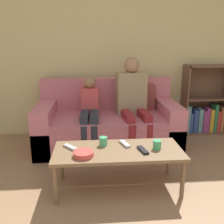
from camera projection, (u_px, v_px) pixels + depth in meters
wall_back at (108, 47)px, 3.66m from camera, size 12.00×0.06×2.60m
couch at (108, 124)px, 3.40m from camera, size 1.84×0.93×0.88m
bookshelf at (204, 108)px, 3.87m from camera, size 0.68×0.28×1.04m
coffee_table at (118, 153)px, 2.34m from camera, size 1.20×0.51×0.40m
person_adult at (133, 97)px, 3.24m from camera, size 0.41×0.66×1.19m
person_child at (90, 110)px, 3.17m from camera, size 0.24×0.64×0.94m
cup_near at (157, 145)px, 2.33m from camera, size 0.08×0.08×0.09m
cup_far at (103, 141)px, 2.42m from camera, size 0.08×0.08×0.09m
tv_remote_0 at (143, 150)px, 2.29m from camera, size 0.09×0.18×0.02m
tv_remote_1 at (70, 147)px, 2.36m from camera, size 0.15×0.16×0.02m
tv_remote_2 at (125, 144)px, 2.44m from camera, size 0.10×0.18×0.02m
snack_bowl at (84, 154)px, 2.19m from camera, size 0.18×0.18×0.05m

